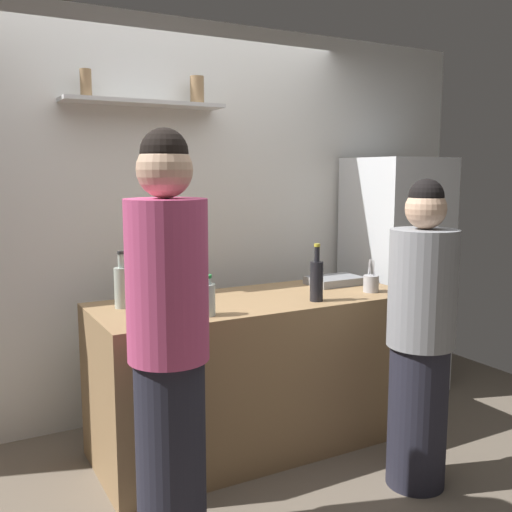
# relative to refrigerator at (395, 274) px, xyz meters

# --- Properties ---
(ground_plane) EXTENTS (5.28, 5.28, 0.00)m
(ground_plane) POSITION_rel_refrigerator_xyz_m (-1.63, -0.85, -0.86)
(ground_plane) COLOR #726656
(back_wall_assembly) EXTENTS (4.80, 0.32, 2.60)m
(back_wall_assembly) POSITION_rel_refrigerator_xyz_m (-1.63, 0.40, 0.44)
(back_wall_assembly) COLOR white
(back_wall_assembly) RESTS_ON ground
(refrigerator) EXTENTS (0.61, 0.65, 1.72)m
(refrigerator) POSITION_rel_refrigerator_xyz_m (0.00, 0.00, 0.00)
(refrigerator) COLOR silver
(refrigerator) RESTS_ON ground
(counter) EXTENTS (1.88, 0.74, 0.89)m
(counter) POSITION_rel_refrigerator_xyz_m (-1.39, -0.37, -0.42)
(counter) COLOR #9E7A51
(counter) RESTS_ON ground
(baking_pan) EXTENTS (0.34, 0.24, 0.05)m
(baking_pan) POSITION_rel_refrigerator_xyz_m (-0.73, -0.24, 0.05)
(baking_pan) COLOR gray
(baking_pan) RESTS_ON counter
(utensil_holder) EXTENTS (0.09, 0.09, 0.20)m
(utensil_holder) POSITION_rel_refrigerator_xyz_m (-0.68, -0.54, 0.08)
(utensil_holder) COLOR #B2B2B7
(utensil_holder) RESTS_ON counter
(wine_bottle_pale_glass) EXTENTS (0.08, 0.08, 0.31)m
(wine_bottle_pale_glass) POSITION_rel_refrigerator_xyz_m (-2.14, -0.23, 0.15)
(wine_bottle_pale_glass) COLOR #B2BFB2
(wine_bottle_pale_glass) RESTS_ON counter
(wine_bottle_dark_glass) EXTENTS (0.08, 0.08, 0.33)m
(wine_bottle_dark_glass) POSITION_rel_refrigerator_xyz_m (-1.12, -0.59, 0.15)
(wine_bottle_dark_glass) COLOR black
(wine_bottle_dark_glass) RESTS_ON counter
(water_bottle_plastic) EXTENTS (0.09, 0.09, 0.21)m
(water_bottle_plastic) POSITION_rel_refrigerator_xyz_m (-1.81, -0.61, 0.12)
(water_bottle_plastic) COLOR silver
(water_bottle_plastic) RESTS_ON counter
(person_grey_hoodie) EXTENTS (0.34, 0.34, 1.59)m
(person_grey_hoodie) POSITION_rel_refrigerator_xyz_m (-0.88, -1.18, -0.08)
(person_grey_hoodie) COLOR #262633
(person_grey_hoodie) RESTS_ON ground
(person_pink_top) EXTENTS (0.34, 0.34, 1.79)m
(person_pink_top) POSITION_rel_refrigerator_xyz_m (-2.18, -1.05, 0.04)
(person_pink_top) COLOR #262633
(person_pink_top) RESTS_ON ground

